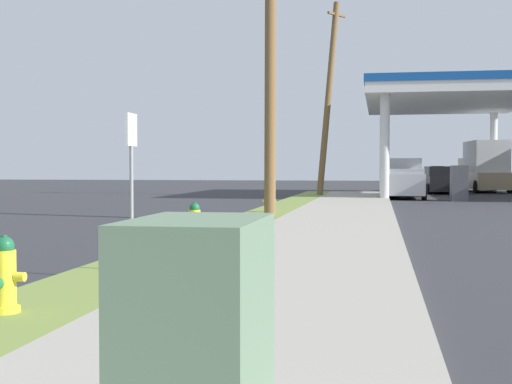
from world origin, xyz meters
TOP-DOWN VIEW (x-y plane):
  - fire_hydrant_nearest at (0.59, 4.90)m, footprint 0.42×0.38m
  - fire_hydrant_second at (0.73, 11.44)m, footprint 0.42×0.38m
  - fire_hydrant_third at (0.75, 20.44)m, footprint 0.42×0.37m
  - utility_pole_midground at (1.09, 18.46)m, footprint 0.47×1.74m
  - utility_pole_background at (1.54, 35.27)m, footprint 1.43×1.94m
  - street_sign_post at (0.83, 7.77)m, footprint 0.05×0.36m
  - car_black_by_near_pump at (7.64, 40.95)m, footprint 2.25×4.63m
  - truck_silver_at_forecourt at (5.28, 34.21)m, footprint 2.21×5.44m
  - truck_tan_on_apron at (10.45, 43.81)m, footprint 2.61×6.54m

SIDE VIEW (x-z plane):
  - fire_hydrant_nearest at x=0.59m, z-range 0.07..0.82m
  - fire_hydrant_second at x=0.73m, z-range 0.07..0.82m
  - fire_hydrant_third at x=0.75m, z-range 0.07..0.82m
  - car_black_by_near_pump at x=7.64m, z-range -0.07..1.51m
  - truck_silver_at_forecourt at x=5.28m, z-range -0.07..1.90m
  - truck_tan_on_apron at x=10.45m, z-range -0.07..3.04m
  - street_sign_post at x=0.83m, z-range 0.57..2.69m
  - utility_pole_midground at x=1.09m, z-range 0.20..8.20m
  - utility_pole_background at x=1.54m, z-range 0.20..10.20m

